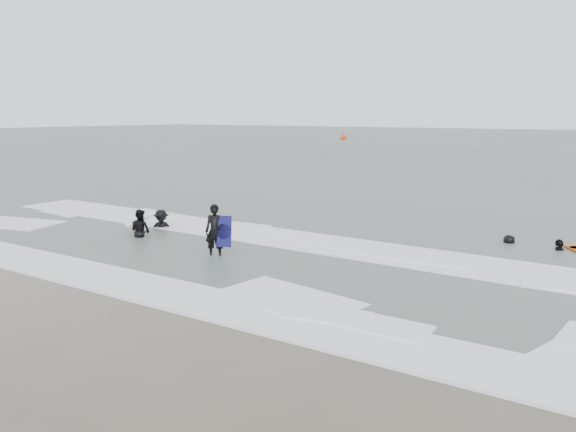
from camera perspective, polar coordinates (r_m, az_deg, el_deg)
The scene contains 9 objects.
ground at distance 14.80m, azimuth -10.92°, elevation -7.10°, with size 320.00×320.00×0.00m, color brown.
surfer_centre at distance 17.57m, azimuth -7.36°, elevation -4.21°, with size 0.62×0.41×1.70m, color black.
surfer_wading at distance 20.83m, azimuth -14.73°, elevation -2.16°, with size 0.77×0.60×1.59m, color black.
surfer_breaker at distance 22.15m, azimuth -12.72°, elevation -1.34°, with size 1.05×0.60×1.62m, color black.
surfer_right_near at distance 20.18m, azimuth 25.83°, elevation -3.27°, with size 0.91×0.38×1.56m, color black.
surfer_right_far at distance 20.59m, azimuth 21.53°, elevation -2.69°, with size 0.72×0.47×1.48m, color black.
surf_foam at distance 17.50m, azimuth -2.38°, elevation -4.05°, with size 30.03×9.06×0.09m.
bodyboards at distance 18.60m, azimuth 2.07°, elevation -1.73°, with size 14.64×7.69×1.25m.
buoy at distance 97.14m, azimuth 5.66°, elevation 7.96°, with size 1.00×1.00×1.65m.
Camera 1 is at (10.03, -9.96, 4.39)m, focal length 35.00 mm.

